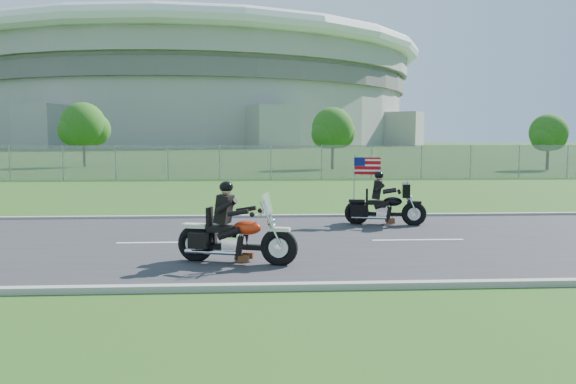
{
  "coord_description": "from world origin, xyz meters",
  "views": [
    {
      "loc": [
        0.16,
        -13.01,
        2.5
      ],
      "look_at": [
        0.89,
        0.0,
        1.21
      ],
      "focal_mm": 35.0,
      "sensor_mm": 36.0,
      "label": 1
    }
  ],
  "objects": [
    {
      "name": "ground",
      "position": [
        0.0,
        0.0,
        0.0
      ],
      "size": [
        420.0,
        420.0,
        0.0
      ],
      "primitive_type": "plane",
      "color": "#224716",
      "rests_on": "ground"
    },
    {
      "name": "fence",
      "position": [
        -5.0,
        20.0,
        1.0
      ],
      "size": [
        60.0,
        0.03,
        2.0
      ],
      "primitive_type": "cube",
      "color": "gray",
      "rests_on": "ground"
    },
    {
      "name": "tree_fence_near",
      "position": [
        6.04,
        30.04,
        2.97
      ],
      "size": [
        3.52,
        3.28,
        4.75
      ],
      "color": "#382316",
      "rests_on": "ground"
    },
    {
      "name": "road",
      "position": [
        0.0,
        0.0,
        0.02
      ],
      "size": [
        120.0,
        8.0,
        0.04
      ],
      "primitive_type": "cube",
      "color": "#28282B",
      "rests_on": "ground"
    },
    {
      "name": "motorcycle_lead",
      "position": [
        -0.28,
        -2.17,
        0.52
      ],
      "size": [
        2.41,
        1.04,
        1.65
      ],
      "rotation": [
        0.0,
        0.0,
        -0.28
      ],
      "color": "black",
      "rests_on": "ground"
    },
    {
      "name": "curb_south",
      "position": [
        0.0,
        -4.05,
        0.05
      ],
      "size": [
        120.0,
        0.18,
        0.12
      ],
      "primitive_type": "cube",
      "color": "#9E9B93",
      "rests_on": "ground"
    },
    {
      "name": "curb_north",
      "position": [
        0.0,
        4.05,
        0.05
      ],
      "size": [
        120.0,
        0.18,
        0.12
      ],
      "primitive_type": "cube",
      "color": "#9E9B93",
      "rests_on": "ground"
    },
    {
      "name": "stadium",
      "position": [
        -20.0,
        170.0,
        15.58
      ],
      "size": [
        140.4,
        140.4,
        29.2
      ],
      "color": "#A3A099",
      "rests_on": "ground"
    },
    {
      "name": "motorcycle_follow",
      "position": [
        3.75,
        2.41,
        0.53
      ],
      "size": [
        2.26,
        0.96,
        1.9
      ],
      "rotation": [
        0.0,
        0.0,
        -0.22
      ],
      "color": "black",
      "rests_on": "ground"
    },
    {
      "name": "tree_fence_far",
      "position": [
        22.04,
        28.03,
        2.64
      ],
      "size": [
        3.08,
        2.87,
        4.2
      ],
      "color": "#382316",
      "rests_on": "ground"
    },
    {
      "name": "tree_fence_mid",
      "position": [
        -13.95,
        34.04,
        3.3
      ],
      "size": [
        3.96,
        3.69,
        5.3
      ],
      "color": "#382316",
      "rests_on": "ground"
    }
  ]
}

